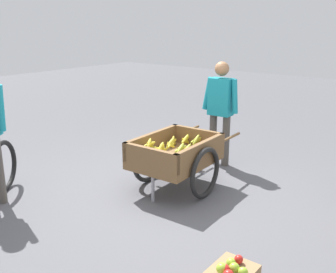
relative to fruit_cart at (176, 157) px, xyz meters
The scene contains 3 objects.
ground_plane 0.53m from the fruit_cart, ahead, with size 24.00×24.00×0.00m, color #56565B.
fruit_cart is the anchor object (origin of this frame).
vendor_person 1.24m from the fruit_cart, behind, with size 0.21×0.58×1.54m.
Camera 1 is at (3.49, 2.78, 2.09)m, focal length 42.12 mm.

